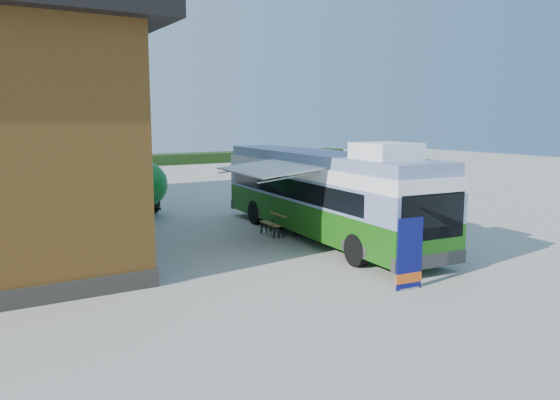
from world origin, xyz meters
TOP-DOWN VIEW (x-y plane):
  - ground at (0.00, 0.00)m, footprint 100.00×100.00m
  - hedge at (8.00, 38.00)m, footprint 40.00×3.00m
  - bus at (0.91, 2.71)m, footprint 3.56×12.40m
  - awning at (-1.13, 2.71)m, footprint 3.01×4.47m
  - banner at (-0.82, -3.69)m, footprint 0.84×0.23m
  - picnic_table at (-0.06, 3.96)m, footprint 1.51×1.36m
  - person_a at (-4.35, 8.65)m, footprint 0.85×0.75m
  - person_b at (0.40, 5.10)m, footprint 0.86×1.01m
  - slurry_tanker at (-3.89, 12.61)m, footprint 2.72×6.90m

SIDE VIEW (x-z plane):
  - ground at x=0.00m, z-range 0.00..0.00m
  - hedge at x=8.00m, z-range 0.00..1.00m
  - picnic_table at x=-0.06m, z-range 0.20..1.03m
  - banner at x=-0.82m, z-range -0.18..1.76m
  - person_b at x=0.40m, z-range 0.00..1.81m
  - person_a at x=-4.35m, z-range 0.00..1.96m
  - slurry_tanker at x=-3.89m, z-range 0.19..2.76m
  - bus at x=0.91m, z-range -0.08..3.68m
  - awning at x=-1.13m, z-range 2.48..3.00m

